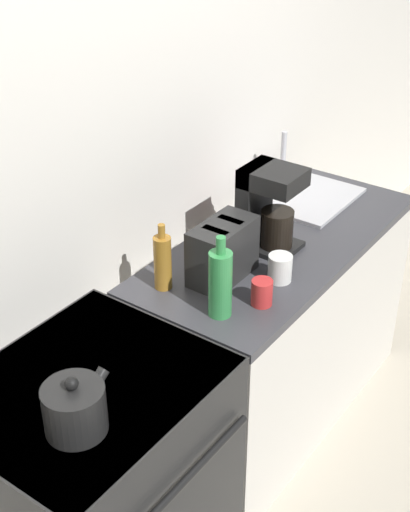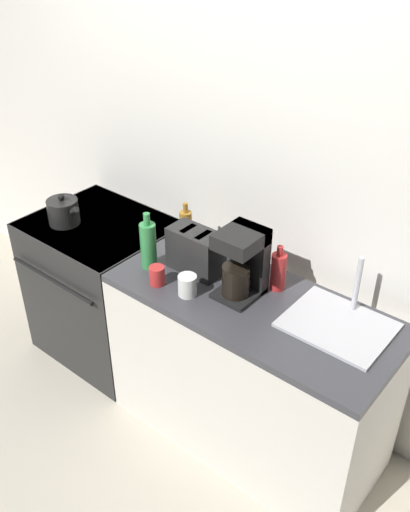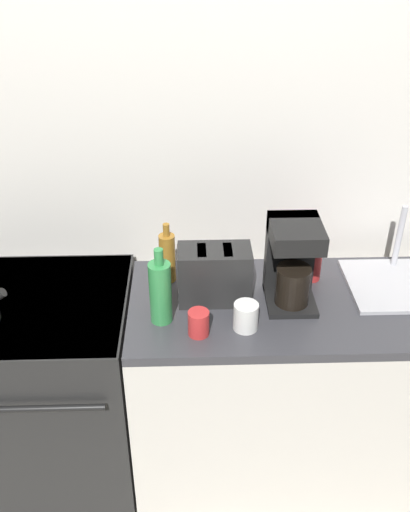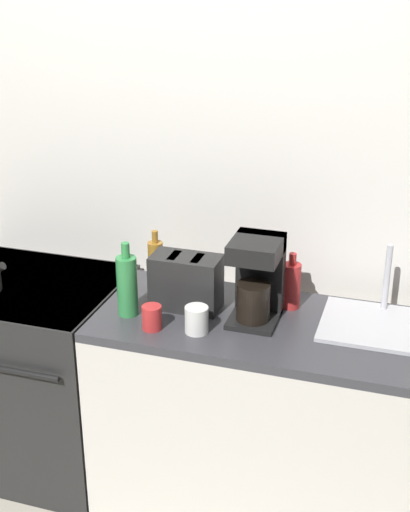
% 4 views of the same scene
% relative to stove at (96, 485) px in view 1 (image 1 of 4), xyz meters
% --- Properties ---
extents(ground_plane, '(12.00, 12.00, 0.00)m').
position_rel_stove_xyz_m(ground_plane, '(0.59, -0.33, -0.45)').
color(ground_plane, beige).
extents(wall_back, '(8.00, 0.05, 2.60)m').
position_rel_stove_xyz_m(wall_back, '(0.59, 0.38, 0.85)').
color(wall_back, silver).
rests_on(wall_back, ground_plane).
extents(stove, '(0.77, 0.69, 0.88)m').
position_rel_stove_xyz_m(stove, '(0.00, 0.00, 0.00)').
color(stove, black).
rests_on(stove, ground_plane).
extents(counter_block, '(1.36, 0.60, 0.88)m').
position_rel_stove_xyz_m(counter_block, '(1.07, -0.03, -0.01)').
color(counter_block, silver).
rests_on(counter_block, ground_plane).
extents(kettle, '(0.22, 0.17, 0.18)m').
position_rel_stove_xyz_m(kettle, '(-0.14, -0.11, 0.50)').
color(kettle, black).
rests_on(kettle, stove).
extents(toaster, '(0.27, 0.14, 0.22)m').
position_rel_stove_xyz_m(toaster, '(0.71, 0.00, 0.54)').
color(toaster, black).
rests_on(toaster, counter_block).
extents(coffee_maker, '(0.18, 0.22, 0.33)m').
position_rel_stove_xyz_m(coffee_maker, '(1.00, -0.00, 0.60)').
color(coffee_maker, black).
rests_on(coffee_maker, counter_block).
extents(sink_tray, '(0.44, 0.35, 0.28)m').
position_rel_stove_xyz_m(sink_tray, '(1.46, 0.07, 0.45)').
color(sink_tray, '#B7B7BC').
rests_on(sink_tray, counter_block).
extents(bottle_amber, '(0.06, 0.06, 0.25)m').
position_rel_stove_xyz_m(bottle_amber, '(0.54, 0.13, 0.53)').
color(bottle_amber, '#9E6B23').
rests_on(bottle_amber, counter_block).
extents(bottle_green, '(0.08, 0.08, 0.29)m').
position_rel_stove_xyz_m(bottle_green, '(0.52, -0.12, 0.55)').
color(bottle_green, '#338C47').
rests_on(bottle_green, counter_block).
extents(bottle_red, '(0.07, 0.07, 0.23)m').
position_rel_stove_xyz_m(bottle_red, '(1.10, 0.13, 0.52)').
color(bottle_red, '#B72828').
rests_on(bottle_red, counter_block).
extents(cup_red, '(0.07, 0.07, 0.09)m').
position_rel_stove_xyz_m(cup_red, '(0.65, -0.20, 0.48)').
color(cup_red, red).
rests_on(cup_red, counter_block).
extents(cup_white, '(0.09, 0.09, 0.10)m').
position_rel_stove_xyz_m(cup_white, '(0.81, -0.18, 0.48)').
color(cup_white, white).
rests_on(cup_white, counter_block).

